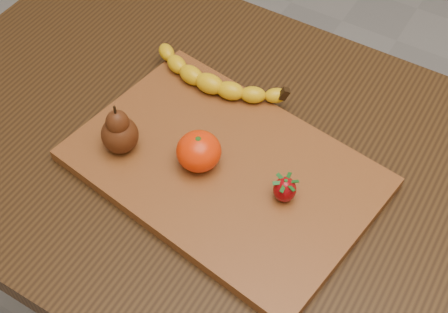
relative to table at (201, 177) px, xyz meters
The scene contains 6 objects.
table is the anchor object (origin of this frame).
cutting_board 0.13m from the table, 27.65° to the right, with size 0.45×0.30×0.02m, color brown.
banana 0.16m from the table, 111.74° to the left, with size 0.21×0.06×0.03m, color #D8A90A, non-canonical shape.
pear 0.20m from the table, 135.32° to the right, with size 0.06×0.06×0.09m, color #421C0A, non-canonical shape.
mandarin 0.16m from the table, 57.35° to the right, with size 0.07×0.07×0.06m, color red.
strawberry 0.22m from the table, 13.59° to the right, with size 0.03×0.03×0.04m, color #7D0308, non-canonical shape.
Camera 1 is at (0.37, -0.53, 1.52)m, focal length 50.00 mm.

